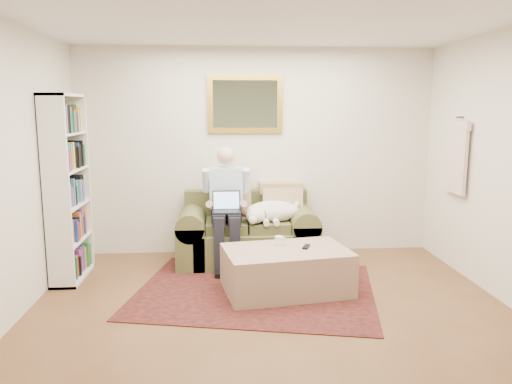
{
  "coord_description": "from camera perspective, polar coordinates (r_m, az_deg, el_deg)",
  "views": [
    {
      "loc": [
        -0.44,
        -3.82,
        1.85
      ],
      "look_at": [
        -0.07,
        1.51,
        0.95
      ],
      "focal_mm": 35.0,
      "sensor_mm": 36.0,
      "label": 1
    }
  ],
  "objects": [
    {
      "name": "room_shell",
      "position": [
        4.23,
        2.01,
        2.09
      ],
      "size": [
        4.51,
        5.0,
        2.61
      ],
      "color": "brown",
      "rests_on": "ground"
    },
    {
      "name": "sofa",
      "position": [
        6.08,
        -1.01,
        -5.33
      ],
      "size": [
        1.67,
        0.85,
        1.0
      ],
      "color": "#4B502A",
      "rests_on": "room_shell"
    },
    {
      "name": "coffee_mug",
      "position": [
        5.18,
        2.62,
        -5.59
      ],
      "size": [
        0.08,
        0.08,
        0.1
      ],
      "primitive_type": "cylinder",
      "color": "white",
      "rests_on": "ottoman"
    },
    {
      "name": "laptop",
      "position": [
        5.76,
        -3.39,
        -1.62
      ],
      "size": [
        0.32,
        0.26,
        0.23
      ],
      "color": "black",
      "rests_on": "seated_man"
    },
    {
      "name": "ottoman",
      "position": [
        5.13,
        3.47,
        -8.94
      ],
      "size": [
        1.34,
        0.98,
        0.45
      ],
      "primitive_type": "cube",
      "rotation": [
        0.0,
        0.0,
        0.17
      ],
      "color": "tan",
      "rests_on": "room_shell"
    },
    {
      "name": "sleeping_dog",
      "position": [
        5.94,
        1.91,
        -2.23
      ],
      "size": [
        0.69,
        0.43,
        0.25
      ],
      "primitive_type": null,
      "color": "white",
      "rests_on": "sofa"
    },
    {
      "name": "bookshelf",
      "position": [
        5.74,
        -20.75,
        0.42
      ],
      "size": [
        0.28,
        0.8,
        2.0
      ],
      "primitive_type": null,
      "color": "white",
      "rests_on": "room_shell"
    },
    {
      "name": "rug",
      "position": [
        5.23,
        -0.05,
        -11.11
      ],
      "size": [
        2.71,
        2.35,
        0.01
      ],
      "primitive_type": "cube",
      "rotation": [
        0.0,
        0.0,
        -0.21
      ],
      "color": "black",
      "rests_on": "room_shell"
    },
    {
      "name": "tv_remote",
      "position": [
        5.13,
        5.76,
        -6.25
      ],
      "size": [
        0.1,
        0.16,
        0.02
      ],
      "primitive_type": "cube",
      "rotation": [
        0.0,
        0.0,
        -0.39
      ],
      "color": "black",
      "rests_on": "ottoman"
    },
    {
      "name": "seated_man",
      "position": [
        5.83,
        -3.4,
        -1.82
      ],
      "size": [
        0.55,
        0.78,
        1.4
      ],
      "primitive_type": null,
      "color": "#8CB7D8",
      "rests_on": "sofa"
    },
    {
      "name": "wall_mirror",
      "position": [
        6.3,
        -1.25,
        10.02
      ],
      "size": [
        0.94,
        0.04,
        0.72
      ],
      "color": "gold",
      "rests_on": "room_shell"
    },
    {
      "name": "hanging_shirt",
      "position": [
        6.05,
        21.88,
        4.14
      ],
      "size": [
        0.06,
        0.52,
        0.9
      ],
      "primitive_type": null,
      "color": "beige",
      "rests_on": "room_shell"
    }
  ]
}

